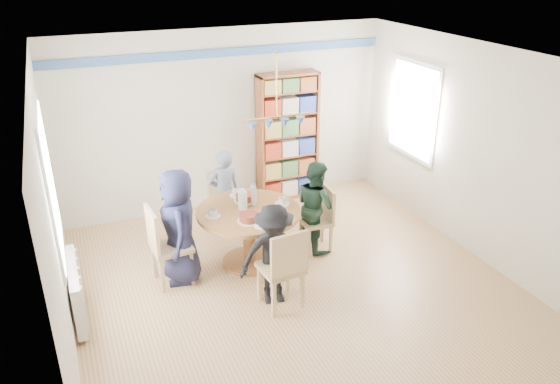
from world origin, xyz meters
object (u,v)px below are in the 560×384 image
chair_left (164,243)px  person_right (316,206)px  chair_far (223,197)px  person_left (179,227)px  chair_near (284,266)px  person_near (274,255)px  radiator (76,290)px  person_far (225,193)px  chair_right (321,216)px  bookshelf (288,138)px  dining_table (249,224)px

chair_left → person_right: (2.03, 0.09, 0.07)m
chair_far → person_left: person_left is taller
chair_near → person_right: (0.92, 1.09, 0.07)m
person_near → chair_far: bearing=97.9°
chair_left → person_left: size_ratio=0.70×
radiator → chair_left: bearing=16.7°
person_near → person_far: bearing=99.0°
chair_left → person_right: size_ratio=0.81×
chair_right → person_right: size_ratio=0.70×
chair_left → bookshelf: bookshelf is taller
chair_left → chair_far: bearing=45.9°
dining_table → chair_right: chair_right is taller
chair_far → bookshelf: size_ratio=0.43×
dining_table → chair_far: size_ratio=1.49×
dining_table → person_left: person_left is taller
chair_left → chair_right: 2.09m
radiator → person_far: person_far is taller
chair_left → chair_near: bearing=-42.1°
radiator → chair_near: size_ratio=1.01×
chair_far → person_far: size_ratio=0.69×
dining_table → chair_near: size_ratio=1.31×
dining_table → bookshelf: bookshelf is taller
person_left → radiator: bearing=-68.0°
person_left → person_near: bearing=52.0°
dining_table → person_right: bearing=2.4°
chair_near → person_near: bearing=107.2°
chair_left → chair_right: chair_left is taller
radiator → person_left: bearing=15.1°
person_near → radiator: bearing=174.0°
person_far → person_left: bearing=48.9°
radiator → chair_near: 2.25m
dining_table → chair_left: size_ratio=1.30×
chair_left → person_far: (1.04, 0.92, 0.08)m
radiator → dining_table: size_ratio=0.77×
radiator → chair_left: chair_left is taller
chair_left → chair_right: bearing=1.1°
person_near → person_left: bearing=143.3°
person_near → chair_left: bearing=150.0°
radiator → bookshelf: bearing=31.3°
person_right → person_near: (-0.97, -0.93, -0.01)m
person_left → person_right: (1.83, 0.07, -0.10)m
radiator → person_far: size_ratio=0.80×
person_far → bookshelf: 1.57m
chair_left → bookshelf: bearing=36.6°
person_right → person_near: size_ratio=1.02×
chair_far → radiator: bearing=-146.0°
chair_near → person_left: 1.38m
chair_near → person_far: person_far is taller
chair_far → person_left: size_ratio=0.61×
person_left → person_far: bearing=144.0°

